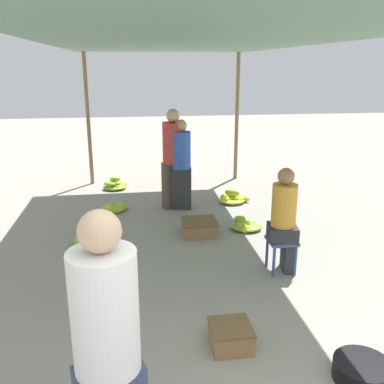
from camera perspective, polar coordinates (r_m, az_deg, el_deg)
canopy_post_back_left at (r=9.33m, az=-13.67°, el=9.29°), size 0.08×0.08×2.75m
canopy_post_back_right at (r=9.58m, az=6.00°, el=9.84°), size 0.08×0.08×2.75m
canopy_tarp at (r=5.65m, az=-0.82°, el=19.45°), size 3.60×7.66×0.04m
vendor_foreground at (r=2.63m, az=-11.20°, el=-20.25°), size 0.48×0.48×1.78m
stool at (r=5.43m, az=11.85°, el=-7.01°), size 0.34×0.34×0.43m
vendor_seated at (r=5.31m, az=12.27°, el=-3.52°), size 0.39×0.39×1.33m
basin_black at (r=4.05m, az=21.77°, el=-21.27°), size 0.48×0.48×0.16m
banana_pile_left_1 at (r=6.43m, az=-12.89°, el=-5.88°), size 0.63×0.65×0.26m
banana_pile_left_2 at (r=7.69m, az=-10.16°, el=-2.04°), size 0.48×0.49×0.16m
banana_pile_left_3 at (r=9.02m, az=-10.24°, el=0.90°), size 0.53×0.47×0.28m
banana_pile_right_0 at (r=8.06m, az=5.47°, el=-0.82°), size 0.64×0.52×0.27m
banana_pile_right_1 at (r=6.78m, az=7.14°, el=-4.44°), size 0.49×0.45×0.20m
crate_near at (r=6.56m, az=1.01°, el=-4.70°), size 0.53×0.53×0.21m
crate_mid at (r=4.13m, az=5.19°, el=-18.60°), size 0.38×0.38×0.22m
shopper_walking_mid at (r=7.51m, az=-1.47°, el=3.84°), size 0.40×0.40×1.60m
shopper_walking_far at (r=7.56m, az=-2.48°, el=4.61°), size 0.44×0.44×1.77m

